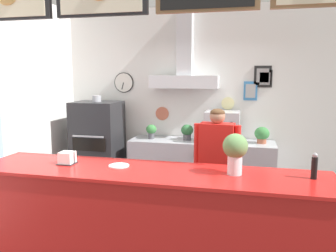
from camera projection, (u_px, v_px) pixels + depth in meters
name	position (u px, v px, depth m)	size (l,w,h in m)	color
back_wall_assembly	(193.00, 95.00, 5.50)	(4.48, 2.62, 3.05)	#9E9E99
service_counter	(149.00, 225.00, 3.23)	(3.32, 0.74, 1.08)	#B21916
back_prep_counter	(201.00, 170.00, 5.38)	(2.25, 0.61, 0.93)	#A3A5AD
pizza_oven	(98.00, 148.00, 5.58)	(0.73, 0.68, 1.62)	#232326
shop_worker	(216.00, 167.00, 4.15)	(0.57, 0.25, 1.55)	#232328
espresso_machine	(222.00, 127.00, 5.17)	(0.52, 0.53, 0.47)	#B7BABF
potted_rosemary	(187.00, 131.00, 5.34)	(0.19, 0.19, 0.25)	#4C4C51
potted_thyme	(262.00, 134.00, 5.10)	(0.22, 0.22, 0.25)	#9E563D
potted_oregano	(151.00, 130.00, 5.46)	(0.17, 0.17, 0.23)	#4C4C51
condiment_plate	(119.00, 166.00, 3.28)	(0.20, 0.20, 0.01)	white
napkin_holder	(67.00, 158.00, 3.37)	(0.17, 0.16, 0.14)	#262628
pepper_grinder	(314.00, 166.00, 2.87)	(0.05, 0.05, 0.23)	black
basil_vase	(235.00, 151.00, 2.99)	(0.22, 0.22, 0.37)	silver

